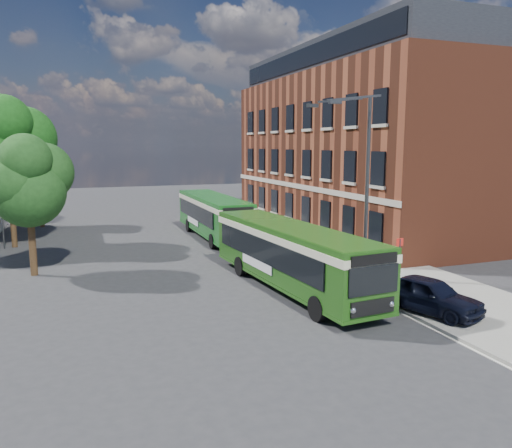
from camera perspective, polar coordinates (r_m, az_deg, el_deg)
name	(u,v)px	position (r m, az deg, el deg)	size (l,w,h in m)	color
ground	(252,281)	(25.04, -0.45, -6.50)	(120.00, 120.00, 0.00)	#2C2C2F
pavement	(307,241)	(34.89, 5.86, -1.97)	(6.00, 48.00, 0.15)	gray
kerb_line	(266,245)	(33.68, 1.20, -2.44)	(0.12, 48.00, 0.01)	beige
brick_office	(365,141)	(41.19, 12.38, 9.20)	(12.10, 26.00, 14.20)	brown
street_lamp	(361,185)	(24.54, 11.87, 4.36)	(2.96, 2.38, 9.00)	#343639
bus_stop_sign	(399,260)	(23.66, 16.03, -4.02)	(0.35, 0.08, 2.52)	#343639
bus_front	(291,251)	(23.26, 4.01, -3.08)	(3.52, 12.40, 3.02)	#1F4F13
bus_rear	(213,212)	(36.44, -4.91, 1.32)	(2.64, 11.77, 3.02)	#165D1B
parked_car	(429,295)	(21.01, 19.20, -7.64)	(1.68, 4.18, 1.43)	black
pedestrian_a	(357,265)	(24.79, 11.45, -4.60)	(0.58, 0.38, 1.58)	black
pedestrian_b	(392,262)	(25.75, 15.28, -4.25)	(0.76, 0.59, 1.57)	black
tree_left	(29,180)	(27.73, -24.52, 4.55)	(4.31, 4.09, 7.27)	#3C2616
tree_mid	(8,146)	(36.10, -26.45, 8.03)	(5.81, 5.53, 9.81)	#3C2616
tree_right	(39,169)	(44.28, -23.52, 5.82)	(4.19, 3.98, 7.07)	#3C2616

